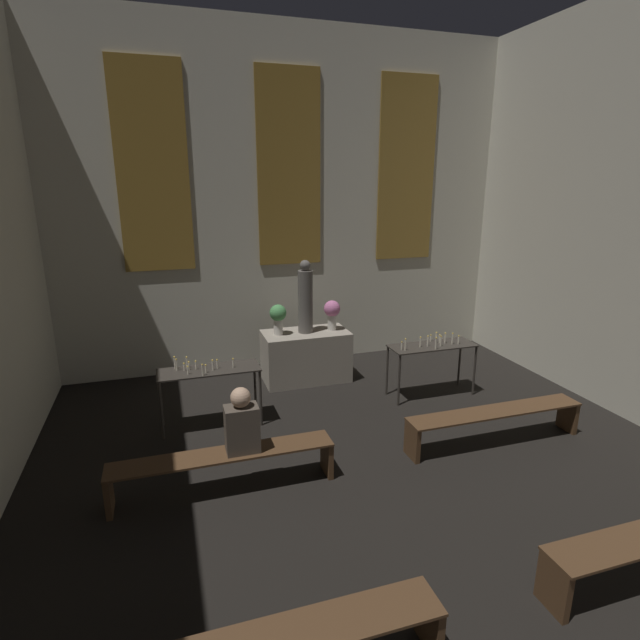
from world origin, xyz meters
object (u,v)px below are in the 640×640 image
Objects in this scene: flower_vase_left at (278,316)px; flower_vase_right at (332,312)px; altar at (306,356)px; statue at (305,299)px; candle_rack_right at (432,351)px; person_seated at (242,423)px; pew_back_left at (224,463)px; pew_back_right at (495,418)px; candle_rack_left at (209,376)px.

flower_vase_left is 0.93m from flower_vase_right.
altar is 1.18× the size of statue.
candle_rack_right is 3.61m from person_seated.
statue is at bearing 58.34° from pew_back_left.
candle_rack_right is at bearing 26.43° from person_seated.
pew_back_left is 1.00× the size of pew_back_right.
flower_vase_right is at bearing 28.82° from candle_rack_left.
pew_back_left is 0.49m from person_seated.
altar is 2.11m from candle_rack_right.
candle_rack_left is at bearing -145.03° from altar.
person_seated is at bearing -118.41° from statue.
pew_back_right is at bearing -58.34° from statue.
flower_vase_right is (0.93, 0.00, 0.00)m from flower_vase_left.
candle_rack_left is 1.62m from person_seated.
candle_rack_right is 3.82m from pew_back_left.
person_seated is (0.21, 0.00, 0.44)m from pew_back_left.
candle_rack_left reaches higher than pew_back_right.
statue is (0.00, 0.00, 0.99)m from altar.
altar is at bearing -180.00° from flower_vase_right.
altar is at bearing -90.00° from statue.
candle_rack_right reaches higher than pew_back_left.
flower_vase_right is 3.66m from pew_back_left.
pew_back_right is at bearing 0.00° from pew_back_left.
altar is 0.59× the size of pew_back_right.
pew_back_left and pew_back_right have the same top height.
pew_back_left is (-1.73, -2.81, -1.07)m from statue.
flower_vase_left is at bearing 151.07° from candle_rack_right.
flower_vase_right is at bearing 0.00° from altar.
statue is at bearing 0.00° from flower_vase_left.
flower_vase_left reaches higher than pew_back_right.
person_seated is (0.20, -1.61, 0.06)m from candle_rack_left.
pew_back_left is at bearing -180.00° from person_seated.
pew_back_left is 3.27× the size of person_seated.
flower_vase_right reaches higher than pew_back_left.
altar is 1.05× the size of candle_rack_right.
pew_back_left is at bearing -121.66° from altar.
candle_rack_right is (1.71, -1.20, 0.31)m from altar.
pew_back_left is (-1.27, -2.81, -0.82)m from flower_vase_left.
statue is at bearing 34.97° from candle_rack_left.
flower_vase_right is at bearing 0.00° from statue.
altar is at bearing 61.59° from person_seated.
person_seated is (-1.52, -2.81, -0.63)m from statue.
person_seated is at bearing -125.26° from flower_vase_right.
candle_rack_right is at bearing -35.12° from altar.
pew_back_left is 3.46m from pew_back_right.
candle_rack_left is at bearing -151.18° from flower_vase_right.
altar is 2.82× the size of flower_vase_right.
person_seated reaches higher than candle_rack_left.
candle_rack_left is 1.00× the size of candle_rack_right.
statue is 3.25m from person_seated.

